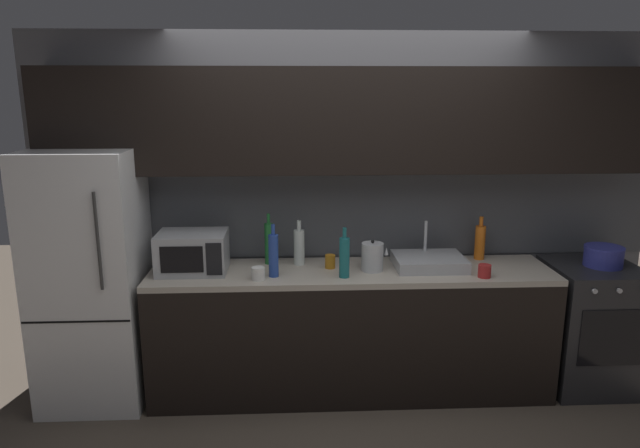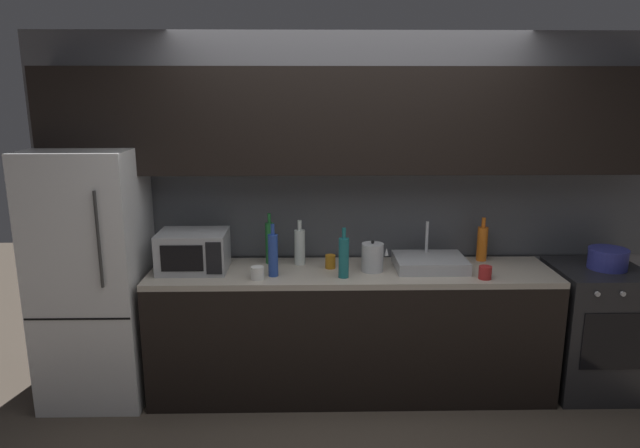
# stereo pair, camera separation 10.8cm
# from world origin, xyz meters

# --- Properties ---
(back_wall) EXTENTS (4.50, 0.44, 2.50)m
(back_wall) POSITION_xyz_m (0.00, 1.20, 1.55)
(back_wall) COLOR slate
(back_wall) RESTS_ON ground
(counter_run) EXTENTS (2.76, 0.60, 0.90)m
(counter_run) POSITION_xyz_m (0.00, 0.90, 0.45)
(counter_run) COLOR black
(counter_run) RESTS_ON ground
(refrigerator) EXTENTS (0.68, 0.69, 1.73)m
(refrigerator) POSITION_xyz_m (-1.76, 0.90, 0.87)
(refrigerator) COLOR white
(refrigerator) RESTS_ON ground
(oven_range) EXTENTS (0.60, 0.62, 0.90)m
(oven_range) POSITION_xyz_m (1.72, 0.90, 0.45)
(oven_range) COLOR #232326
(oven_range) RESTS_ON ground
(microwave) EXTENTS (0.46, 0.35, 0.27)m
(microwave) POSITION_xyz_m (-1.08, 0.92, 1.04)
(microwave) COLOR #A8AAAF
(microwave) RESTS_ON counter_run
(sink_basin) EXTENTS (0.48, 0.38, 0.30)m
(sink_basin) POSITION_xyz_m (0.54, 0.93, 0.94)
(sink_basin) COLOR #ADAFB5
(sink_basin) RESTS_ON counter_run
(kettle) EXTENTS (0.18, 0.15, 0.22)m
(kettle) POSITION_xyz_m (0.14, 0.88, 1.00)
(kettle) COLOR #B7BABF
(kettle) RESTS_ON counter_run
(wine_bottle_blue) EXTENTS (0.07, 0.07, 0.35)m
(wine_bottle_blue) POSITION_xyz_m (-0.53, 0.78, 1.05)
(wine_bottle_blue) COLOR #234299
(wine_bottle_blue) RESTS_ON counter_run
(wine_bottle_green) EXTENTS (0.06, 0.06, 0.36)m
(wine_bottle_green) POSITION_xyz_m (-0.57, 1.07, 1.05)
(wine_bottle_green) COLOR #1E6B2D
(wine_bottle_green) RESTS_ON counter_run
(wine_bottle_teal) EXTENTS (0.07, 0.07, 0.33)m
(wine_bottle_teal) POSITION_xyz_m (-0.07, 0.75, 1.04)
(wine_bottle_teal) COLOR #19666B
(wine_bottle_teal) RESTS_ON counter_run
(wine_bottle_clear) EXTENTS (0.08, 0.08, 0.32)m
(wine_bottle_clear) POSITION_xyz_m (-0.36, 1.04, 1.03)
(wine_bottle_clear) COLOR silver
(wine_bottle_clear) RESTS_ON counter_run
(wine_bottle_orange) EXTENTS (0.07, 0.07, 0.32)m
(wine_bottle_orange) POSITION_xyz_m (0.95, 1.11, 1.03)
(wine_bottle_orange) COLOR orange
(wine_bottle_orange) RESTS_ON counter_run
(mug_white) EXTENTS (0.09, 0.09, 0.09)m
(mug_white) POSITION_xyz_m (-0.63, 0.72, 0.94)
(mug_white) COLOR silver
(mug_white) RESTS_ON counter_run
(mug_red) EXTENTS (0.08, 0.08, 0.09)m
(mug_red) POSITION_xyz_m (0.86, 0.70, 0.94)
(mug_red) COLOR #A82323
(mug_red) RESTS_ON counter_run
(mug_amber) EXTENTS (0.07, 0.07, 0.09)m
(mug_amber) POSITION_xyz_m (-0.15, 0.94, 0.95)
(mug_amber) COLOR #B27019
(mug_amber) RESTS_ON counter_run
(cooking_pot) EXTENTS (0.26, 0.26, 0.14)m
(cooking_pot) POSITION_xyz_m (1.77, 0.90, 0.97)
(cooking_pot) COLOR #333899
(cooking_pot) RESTS_ON oven_range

